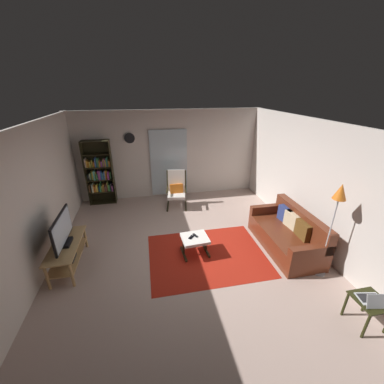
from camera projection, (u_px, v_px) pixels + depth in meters
The scene contains 18 objects.
ground_plane at pixel (187, 248), 5.13m from camera, with size 7.02×7.02×0.00m, color tan.
wall_back at pixel (169, 155), 7.21m from camera, with size 5.60×0.06×2.60m, color beige.
wall_left at pixel (32, 206), 4.13m from camera, with size 0.06×6.00×2.60m, color beige.
wall_right at pixel (311, 183), 5.09m from camera, with size 0.06×6.00×2.60m, color beige.
glass_door_panel at pixel (169, 163), 7.25m from camera, with size 1.10×0.01×2.00m, color silver.
area_rug at pixel (207, 255), 4.94m from camera, with size 2.34×1.81×0.01m, color #A72013.
tv_stand at pixel (67, 252), 4.50m from camera, with size 0.49×1.23×0.50m.
television at pixel (62, 231), 4.33m from camera, with size 0.20×0.98×0.60m.
bookshelf_near_tv at pixel (100, 174), 6.84m from camera, with size 0.74×0.30×1.85m.
leather_sofa at pixel (288, 234), 5.07m from camera, with size 0.84×1.77×0.84m.
lounge_armchair at pixel (176, 188), 6.81m from camera, with size 0.66×0.73×1.02m.
ottoman at pixel (195, 240), 4.87m from camera, with size 0.55×0.52×0.39m.
tv_remote at pixel (195, 235), 4.89m from camera, with size 0.04×0.14×0.02m, color black.
cell_phone at pixel (191, 237), 4.84m from camera, with size 0.07×0.14×0.01m, color black.
floor_lamp_by_sofa at pixel (338, 201), 3.87m from camera, with size 0.22×0.22×1.78m.
side_table at pixel (369, 306), 3.37m from camera, with size 0.42×0.42×0.46m.
laptop at pixel (374, 300), 3.27m from camera, with size 0.37×0.33×0.20m.
wall_clock at pixel (130, 138), 6.72m from camera, with size 0.29×0.03×0.29m.
Camera 1 is at (-0.70, -4.15, 3.18)m, focal length 22.46 mm.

